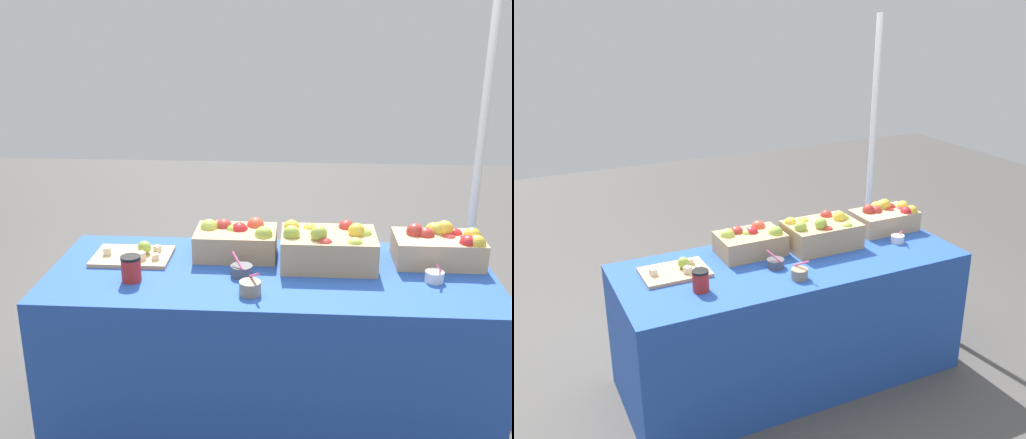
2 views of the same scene
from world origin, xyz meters
TOP-DOWN VIEW (x-y plane):
  - ground_plane at (0.00, 0.00)m, footprint 10.00×10.00m
  - table at (0.00, 0.00)m, footprint 1.90×0.76m
  - apple_crate_left at (0.74, 0.15)m, footprint 0.38×0.24m
  - apple_crate_middle at (0.25, 0.09)m, footprint 0.41×0.28m
  - apple_crate_right at (-0.16, 0.18)m, footprint 0.36×0.25m
  - cutting_board_front at (-0.62, 0.10)m, footprint 0.34×0.25m
  - sample_bowl_near at (-0.12, -0.06)m, footprint 0.09×0.10m
  - sample_bowl_mid at (-0.07, -0.23)m, footprint 0.09×0.10m
  - sample_bowl_far at (0.68, -0.06)m, footprint 0.08×0.08m
  - coffee_cup at (-0.57, -0.14)m, footprint 0.08×0.08m
  - tent_pole at (1.04, 0.74)m, footprint 0.04×0.04m

SIDE VIEW (x-z plane):
  - ground_plane at x=0.00m, z-range 0.00..0.00m
  - table at x=0.00m, z-range 0.00..0.74m
  - cutting_board_front at x=-0.62m, z-range 0.72..0.79m
  - sample_bowl_far at x=0.68m, z-range 0.72..0.81m
  - sample_bowl_near at x=-0.12m, z-range 0.71..0.82m
  - sample_bowl_mid at x=-0.07m, z-range 0.71..0.82m
  - coffee_cup at x=-0.57m, z-range 0.74..0.85m
  - apple_crate_right at x=-0.16m, z-range 0.73..0.90m
  - apple_crate_left at x=0.74m, z-range 0.73..0.91m
  - apple_crate_middle at x=0.25m, z-range 0.72..0.93m
  - tent_pole at x=1.04m, z-range 0.00..2.00m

